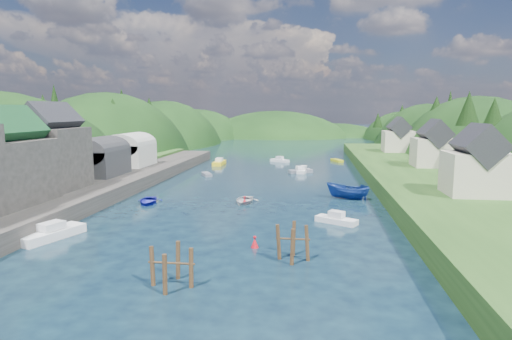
# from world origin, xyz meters

# --- Properties ---
(ground) EXTENTS (600.00, 600.00, 0.00)m
(ground) POSITION_xyz_m (0.00, 50.00, 0.00)
(ground) COLOR black
(ground) RESTS_ON ground
(hillside_left) EXTENTS (44.00, 245.56, 52.00)m
(hillside_left) POSITION_xyz_m (-45.00, 75.00, -8.03)
(hillside_left) COLOR black
(hillside_left) RESTS_ON ground
(hillside_right) EXTENTS (36.00, 245.56, 48.00)m
(hillside_right) POSITION_xyz_m (45.00, 75.00, -7.41)
(hillside_right) COLOR black
(hillside_right) RESTS_ON ground
(far_hills) EXTENTS (103.00, 68.00, 44.00)m
(far_hills) POSITION_xyz_m (1.22, 174.01, -10.80)
(far_hills) COLOR black
(far_hills) RESTS_ON ground
(hill_trees) EXTENTS (90.82, 148.16, 12.54)m
(hill_trees) POSITION_xyz_m (-0.01, 65.19, 11.02)
(hill_trees) COLOR black
(hill_trees) RESTS_ON ground
(quay_left) EXTENTS (12.00, 110.00, 2.00)m
(quay_left) POSITION_xyz_m (-24.00, 20.00, 1.00)
(quay_left) COLOR #2D2B28
(quay_left) RESTS_ON ground
(terrace_left_grass) EXTENTS (12.00, 110.00, 2.50)m
(terrace_left_grass) POSITION_xyz_m (-31.00, 20.00, 1.25)
(terrace_left_grass) COLOR #234719
(terrace_left_grass) RESTS_ON ground
(boat_sheds) EXTENTS (7.00, 21.00, 7.50)m
(boat_sheds) POSITION_xyz_m (-26.00, 39.00, 5.27)
(boat_sheds) COLOR #2D2D30
(boat_sheds) RESTS_ON quay_left
(terrace_right) EXTENTS (16.00, 120.00, 2.40)m
(terrace_right) POSITION_xyz_m (25.00, 40.00, 1.20)
(terrace_right) COLOR #234719
(terrace_right) RESTS_ON ground
(right_bank_cottages) EXTENTS (9.00, 59.24, 8.41)m
(right_bank_cottages) POSITION_xyz_m (28.00, 48.33, 5.84)
(right_bank_cottages) COLOR beige
(right_bank_cottages) RESTS_ON terrace_right
(piling_cluster_near) EXTENTS (3.37, 3.13, 3.42)m
(piling_cluster_near) POSITION_xyz_m (-1.82, -2.94, 1.14)
(piling_cluster_near) COLOR #382314
(piling_cluster_near) RESTS_ON ground
(piling_cluster_far) EXTENTS (2.82, 2.67, 3.57)m
(piling_cluster_far) POSITION_xyz_m (6.35, 3.57, 1.21)
(piling_cluster_far) COLOR #382314
(piling_cluster_far) RESTS_ON ground
(channel_buoy_near) EXTENTS (0.70, 0.70, 1.10)m
(channel_buoy_near) POSITION_xyz_m (2.79, 6.30, 0.48)
(channel_buoy_near) COLOR #B50E18
(channel_buoy_near) RESTS_ON ground
(channel_buoy_far) EXTENTS (0.70, 0.70, 1.10)m
(channel_buoy_far) POSITION_xyz_m (-0.96, 23.85, 0.48)
(channel_buoy_far) COLOR #B50E18
(channel_buoy_far) RESTS_ON ground
(moored_boats) EXTENTS (34.98, 94.15, 2.34)m
(moored_boats) POSITION_xyz_m (-3.22, 22.45, 0.66)
(moored_boats) COLOR yellow
(moored_boats) RESTS_ON ground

